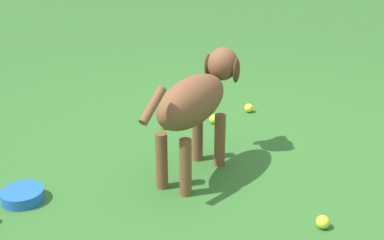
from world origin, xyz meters
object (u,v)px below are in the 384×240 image
at_px(tennis_ball_4, 214,119).
at_px(water_bowl, 23,195).
at_px(tennis_ball_0, 323,222).
at_px(tennis_ball_2, 249,108).
at_px(tennis_ball_1, 165,124).
at_px(dog, 197,100).

xyz_separation_m(tennis_ball_4, water_bowl, (-1.15, 0.90, -0.00)).
distance_m(tennis_ball_0, tennis_ball_2, 1.50).
bearing_deg(water_bowl, tennis_ball_1, -29.63).
relative_size(tennis_ball_0, tennis_ball_1, 1.00).
bearing_deg(tennis_ball_4, dog, 176.97).
distance_m(tennis_ball_1, tennis_ball_4, 0.35).
distance_m(dog, tennis_ball_0, 0.91).
bearing_deg(tennis_ball_1, tennis_ball_4, -67.57).
bearing_deg(water_bowl, dog, -63.70).
bearing_deg(dog, water_bowl, 139.49).
relative_size(tennis_ball_1, tennis_ball_2, 1.00).
relative_size(tennis_ball_2, tennis_ball_4, 1.00).
bearing_deg(tennis_ball_0, water_bowl, 87.82).
xyz_separation_m(tennis_ball_2, water_bowl, (-1.39, 1.14, -0.00)).
xyz_separation_m(tennis_ball_0, tennis_ball_1, (1.07, 0.94, 0.00)).
bearing_deg(dog, tennis_ball_0, -103.23).
distance_m(tennis_ball_0, tennis_ball_4, 1.35).
distance_m(tennis_ball_1, water_bowl, 1.16).
bearing_deg(tennis_ball_2, tennis_ball_1, 124.04).
bearing_deg(tennis_ball_4, water_bowl, 141.82).
xyz_separation_m(dog, tennis_ball_2, (0.97, -0.28, -0.41)).
height_order(tennis_ball_1, tennis_ball_4, same).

